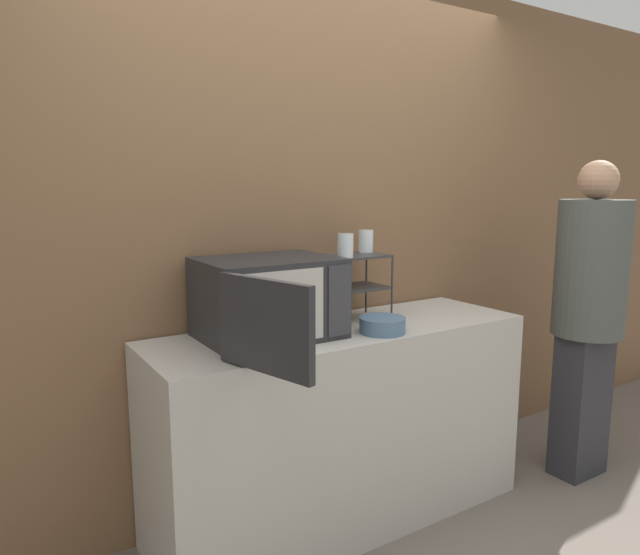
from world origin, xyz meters
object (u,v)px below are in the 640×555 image
object	(u,v)px
glass_front_left	(345,246)
bowl	(382,325)
dish_rack	(356,273)
microwave	(268,299)
glass_back_right	(366,241)
person	(589,304)

from	to	relation	value
glass_front_left	bowl	xyz separation A→B (m)	(0.06, -0.20, -0.33)
bowl	dish_rack	bearing A→B (deg)	80.75
microwave	glass_front_left	bearing A→B (deg)	2.18
bowl	glass_back_right	bearing A→B (deg)	65.60
glass_back_right	microwave	bearing A→B (deg)	-167.54
glass_front_left	person	distance (m)	1.39
dish_rack	glass_front_left	world-z (taller)	glass_front_left
microwave	bowl	distance (m)	0.51
dish_rack	glass_back_right	size ratio (longest dim) A/B	2.88
microwave	glass_back_right	size ratio (longest dim) A/B	7.84
dish_rack	glass_back_right	xyz separation A→B (m)	(0.10, 0.06, 0.14)
microwave	person	world-z (taller)	person
glass_front_left	glass_back_right	distance (m)	0.24
microwave	glass_back_right	distance (m)	0.65
microwave	person	bearing A→B (deg)	-12.39
dish_rack	glass_front_left	distance (m)	0.18
glass_back_right	person	world-z (taller)	person
glass_back_right	glass_front_left	bearing A→B (deg)	-149.90
microwave	glass_back_right	xyz separation A→B (m)	(0.60, 0.13, 0.20)
glass_back_right	bowl	xyz separation A→B (m)	(-0.14, -0.32, -0.33)
dish_rack	glass_front_left	size ratio (longest dim) A/B	2.88
dish_rack	glass_front_left	bearing A→B (deg)	-149.73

